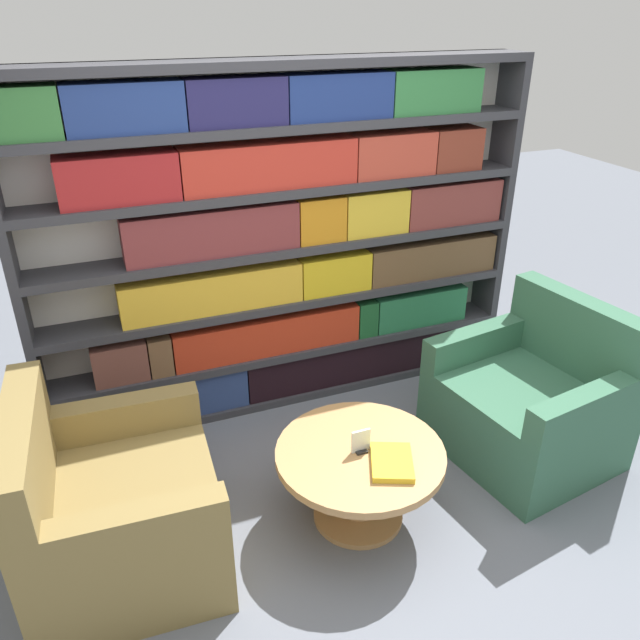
% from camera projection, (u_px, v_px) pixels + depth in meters
% --- Properties ---
extents(ground_plane, '(14.00, 14.00, 0.00)m').
position_uv_depth(ground_plane, '(386.00, 545.00, 3.02)').
color(ground_plane, slate).
extents(bookshelf, '(3.01, 0.30, 2.08)m').
position_uv_depth(bookshelf, '(290.00, 246.00, 3.76)').
color(bookshelf, silver).
rests_on(bookshelf, ground_plane).
extents(armchair_left, '(0.87, 0.94, 0.89)m').
position_uv_depth(armchair_left, '(116.00, 511.00, 2.80)').
color(armchair_left, olive).
rests_on(armchair_left, ground_plane).
extents(armchair_right, '(0.95, 1.01, 0.89)m').
position_uv_depth(armchair_right, '(531.00, 404.00, 3.54)').
color(armchair_right, '#336047').
rests_on(armchair_right, ground_plane).
extents(coffee_table, '(0.82, 0.82, 0.42)m').
position_uv_depth(coffee_table, '(360.00, 470.00, 3.05)').
color(coffee_table, '#AD7F4C').
rests_on(coffee_table, ground_plane).
extents(table_sign, '(0.09, 0.06, 0.12)m').
position_uv_depth(table_sign, '(361.00, 443.00, 2.97)').
color(table_sign, black).
rests_on(table_sign, coffee_table).
extents(stray_book, '(0.28, 0.31, 0.03)m').
position_uv_depth(stray_book, '(392.00, 462.00, 2.90)').
color(stray_book, gold).
rests_on(stray_book, coffee_table).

